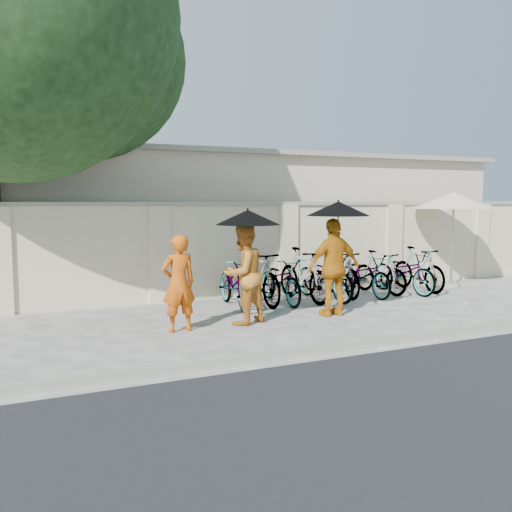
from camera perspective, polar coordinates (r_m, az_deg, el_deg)
name	(u,v)px	position (r m, az deg, el deg)	size (l,w,h in m)	color
ground	(270,328)	(9.52, 1.41, -7.24)	(80.00, 80.00, 0.00)	beige
kerb	(325,349)	(8.07, 6.95, -9.20)	(40.00, 0.16, 0.12)	gray
compound_wall	(245,251)	(12.65, -1.09, 0.55)	(20.00, 0.30, 2.00)	beige
building_behind	(222,218)	(16.49, -3.38, 3.82)	(14.00, 6.00, 3.20)	beige
shade_tree	(10,30)	(11.65, -23.42, 20.00)	(6.70, 6.20, 8.20)	brown
monk_left	(179,283)	(9.24, -7.75, -2.72)	(0.57, 0.38, 1.57)	#C74F0B
monk_center	(243,274)	(9.72, -1.28, -1.81)	(0.84, 0.65, 1.72)	#B96E21
parasol_center	(248,217)	(9.59, -0.83, 3.89)	(1.10, 1.10, 0.98)	black
monk_right	(334,267)	(10.48, 7.81, -1.13)	(1.05, 0.44, 1.79)	#C37110
parasol_right	(338,209)	(10.35, 8.22, 4.71)	(1.15, 1.15, 1.08)	black
patio_umbrella	(454,202)	(14.61, 19.16, 5.17)	(2.11, 2.11, 2.31)	gray
bike_0	(235,283)	(11.25, -2.09, -2.70)	(0.65, 1.87, 0.98)	#ADACAF
bike_1	(258,278)	(11.50, 0.17, -2.16)	(0.53, 1.86, 1.12)	#ADACAF
bike_2	(281,280)	(11.72, 2.52, -2.45)	(0.63, 1.80, 0.95)	#ADACAF
bike_3	(303,275)	(11.94, 4.77, -1.88)	(0.53, 1.87, 1.12)	#ADACAF
bike_4	(325,276)	(12.20, 6.89, -2.05)	(0.66, 1.89, 0.99)	#ADACAF
bike_5	(341,273)	(12.62, 8.49, -1.70)	(0.49, 1.74, 1.05)	#ADACAF
bike_6	(365,275)	(12.79, 10.80, -1.87)	(0.63, 1.79, 0.94)	#ADACAF
bike_7	(380,272)	(13.21, 12.27, -1.60)	(0.46, 1.62, 0.97)	#ADACAF
bike_8	(403,272)	(13.39, 14.51, -1.54)	(0.65, 1.86, 0.98)	#ADACAF
bike_9	(418,269)	(13.79, 15.92, -1.26)	(0.48, 1.72, 1.03)	#ADACAF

